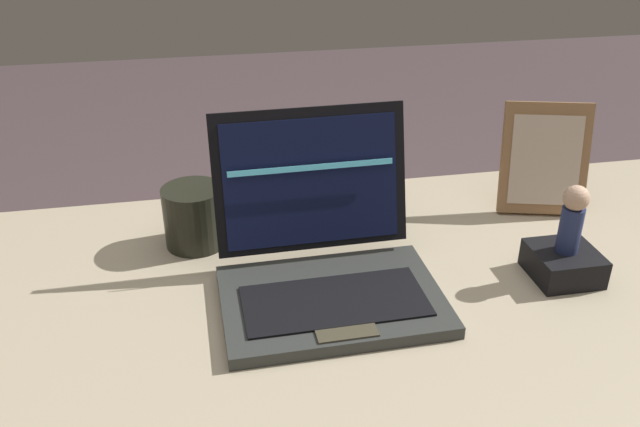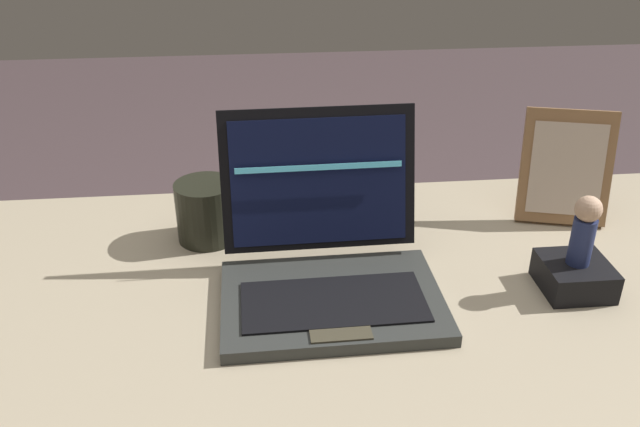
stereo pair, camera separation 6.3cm
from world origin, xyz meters
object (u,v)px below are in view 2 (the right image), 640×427
object	(u,v)px
figurine	(584,228)
coffee_mug	(208,211)
laptop_front	(329,262)
photo_frame	(566,168)
figurine_stand	(574,276)

from	to	relation	value
figurine	coffee_mug	xyz separation A→B (m)	(-0.48, 0.18, -0.05)
laptop_front	figurine	size ratio (longest dim) A/B	2.93
photo_frame	coffee_mug	size ratio (longest dim) A/B	1.30
laptop_front	figurine	xyz separation A→B (m)	(0.32, -0.03, 0.05)
photo_frame	figurine	xyz separation A→B (m)	(-0.06, -0.19, 0.00)
photo_frame	coffee_mug	xyz separation A→B (m)	(-0.54, -0.01, -0.04)
figurine_stand	figurine	size ratio (longest dim) A/B	0.90
figurine_stand	coffee_mug	bearing A→B (deg)	159.27
photo_frame	coffee_mug	distance (m)	0.55
laptop_front	figurine	bearing A→B (deg)	-4.54
figurine	figurine_stand	bearing A→B (deg)	180.00
laptop_front	photo_frame	bearing A→B (deg)	23.33
figurine_stand	laptop_front	bearing A→B (deg)	175.46
figurine	coffee_mug	world-z (taller)	figurine
figurine	coffee_mug	size ratio (longest dim) A/B	0.71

